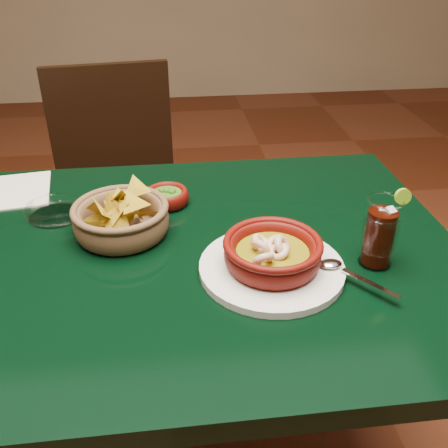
{
  "coord_description": "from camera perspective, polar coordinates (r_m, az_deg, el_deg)",
  "views": [
    {
      "loc": [
        0.05,
        -0.8,
        1.28
      ],
      "look_at": [
        0.14,
        -0.02,
        0.81
      ],
      "focal_mm": 40.0,
      "sensor_mm": 36.0,
      "label": 1
    }
  ],
  "objects": [
    {
      "name": "dining_chair",
      "position": [
        1.71,
        -11.71,
        3.04
      ],
      "size": [
        0.47,
        0.47,
        0.91
      ],
      "color": "black",
      "rests_on": "ground"
    },
    {
      "name": "glass_ashtray",
      "position": [
        1.12,
        -18.79,
        1.52
      ],
      "size": [
        0.13,
        0.13,
        0.03
      ],
      "color": "white",
      "rests_on": "dining_table"
    },
    {
      "name": "chip_basket",
      "position": [
        1.01,
        -11.69,
        0.63
      ],
      "size": [
        0.22,
        0.22,
        0.13
      ],
      "color": "brown",
      "rests_on": "dining_table"
    },
    {
      "name": "guacamole_ramekin",
      "position": [
        1.11,
        -6.54,
        3.12
      ],
      "size": [
        0.12,
        0.12,
        0.04
      ],
      "color": "#4B0804",
      "rests_on": "dining_table"
    },
    {
      "name": "cola_drink",
      "position": [
        0.93,
        17.39,
        -0.98
      ],
      "size": [
        0.13,
        0.13,
        0.15
      ],
      "color": "white",
      "rests_on": "dining_table"
    },
    {
      "name": "shrimp_plate",
      "position": [
        0.88,
        5.55,
        -3.73
      ],
      "size": [
        0.32,
        0.26,
        0.08
      ],
      "color": "silver",
      "rests_on": "dining_table"
    },
    {
      "name": "paper_menu",
      "position": [
        1.26,
        -22.37,
        3.56
      ],
      "size": [
        0.16,
        0.2,
        0.0
      ],
      "color": "beige",
      "rests_on": "dining_table"
    },
    {
      "name": "dining_table",
      "position": [
        1.02,
        -8.02,
        -7.57
      ],
      "size": [
        1.2,
        0.8,
        0.75
      ],
      "color": "black",
      "rests_on": "ground"
    }
  ]
}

